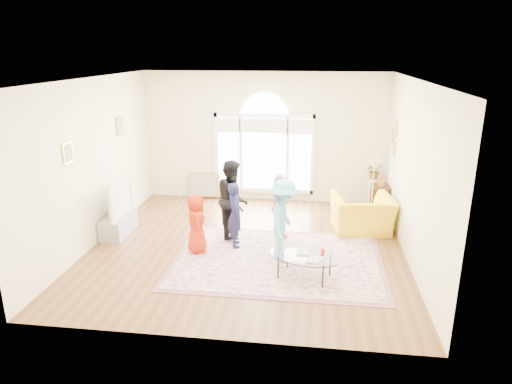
# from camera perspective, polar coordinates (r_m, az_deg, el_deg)

# --- Properties ---
(ground) EXTENTS (6.00, 6.00, 0.00)m
(ground) POSITION_cam_1_polar(r_m,az_deg,el_deg) (9.00, -1.13, -6.86)
(ground) COLOR brown
(ground) RESTS_ON ground
(room_shell) EXTENTS (6.00, 6.00, 6.00)m
(room_shell) POSITION_cam_1_polar(r_m,az_deg,el_deg) (11.21, 1.01, 6.48)
(room_shell) COLOR beige
(room_shell) RESTS_ON ground
(area_rug) EXTENTS (3.60, 2.60, 0.02)m
(area_rug) POSITION_cam_1_polar(r_m,az_deg,el_deg) (8.45, 2.72, -8.50)
(area_rug) COLOR beige
(area_rug) RESTS_ON ground
(rug_border) EXTENTS (3.80, 2.80, 0.01)m
(rug_border) POSITION_cam_1_polar(r_m,az_deg,el_deg) (8.46, 2.72, -8.52)
(rug_border) COLOR #8D5664
(rug_border) RESTS_ON ground
(tv_console) EXTENTS (0.45, 1.00, 0.42)m
(tv_console) POSITION_cam_1_polar(r_m,az_deg,el_deg) (9.94, -16.80, -3.92)
(tv_console) COLOR #9A9CA2
(tv_console) RESTS_ON ground
(television) EXTENTS (0.17, 1.14, 0.66)m
(television) POSITION_cam_1_polar(r_m,az_deg,el_deg) (9.76, -17.03, -0.97)
(television) COLOR black
(television) RESTS_ON tv_console
(coffee_table) EXTENTS (1.39, 1.09, 0.54)m
(coffee_table) POSITION_cam_1_polar(r_m,az_deg,el_deg) (7.73, 6.11, -7.97)
(coffee_table) COLOR silver
(coffee_table) RESTS_ON ground
(armchair) EXTENTS (1.34, 1.21, 0.78)m
(armchair) POSITION_cam_1_polar(r_m,az_deg,el_deg) (9.84, 13.11, -2.71)
(armchair) COLOR yellow
(armchair) RESTS_ON ground
(side_cabinet) EXTENTS (0.40, 0.50, 0.70)m
(side_cabinet) POSITION_cam_1_polar(r_m,az_deg,el_deg) (10.95, 15.15, -1.01)
(side_cabinet) COLOR black
(side_cabinet) RESTS_ON ground
(floor_lamp) EXTENTS (0.26, 0.26, 1.51)m
(floor_lamp) POSITION_cam_1_polar(r_m,az_deg,el_deg) (9.82, 14.54, 2.61)
(floor_lamp) COLOR black
(floor_lamp) RESTS_ON ground
(plant_pedestal) EXTENTS (0.20, 0.20, 0.70)m
(plant_pedestal) POSITION_cam_1_polar(r_m,az_deg,el_deg) (11.49, 14.40, -0.07)
(plant_pedestal) COLOR white
(plant_pedestal) RESTS_ON ground
(potted_plant) EXTENTS (0.45, 0.42, 0.41)m
(potted_plant) POSITION_cam_1_polar(r_m,az_deg,el_deg) (11.34, 14.61, 2.61)
(potted_plant) COLOR #33722D
(potted_plant) RESTS_ON plant_pedestal
(leaning_picture) EXTENTS (0.80, 0.14, 0.62)m
(leaning_picture) POSITION_cam_1_polar(r_m,az_deg,el_deg) (11.94, -6.45, -0.71)
(leaning_picture) COLOR tan
(leaning_picture) RESTS_ON ground
(child_red) EXTENTS (0.54, 0.65, 1.14)m
(child_red) POSITION_cam_1_polar(r_m,az_deg,el_deg) (8.63, -7.45, -3.87)
(child_red) COLOR red
(child_red) RESTS_ON area_rug
(child_navy) EXTENTS (0.41, 0.53, 1.28)m
(child_navy) POSITION_cam_1_polar(r_m,az_deg,el_deg) (8.78, -2.59, -2.87)
(child_navy) COLOR #19193D
(child_navy) RESTS_ON area_rug
(child_black) EXTENTS (0.77, 0.89, 1.59)m
(child_black) POSITION_cam_1_polar(r_m,az_deg,el_deg) (9.24, -2.95, -0.81)
(child_black) COLOR black
(child_black) RESTS_ON area_rug
(child_pink) EXTENTS (0.59, 0.84, 1.33)m
(child_pink) POSITION_cam_1_polar(r_m,az_deg,el_deg) (9.17, 2.93, -1.81)
(child_pink) COLOR #F8AABA
(child_pink) RESTS_ON area_rug
(child_blue) EXTENTS (0.63, 1.01, 1.50)m
(child_blue) POSITION_cam_1_polar(r_m,az_deg,el_deg) (8.20, 3.44, -3.56)
(child_blue) COLOR #68BEE1
(child_blue) RESTS_ON area_rug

